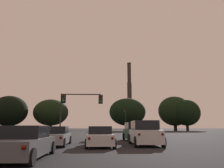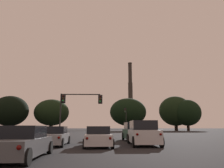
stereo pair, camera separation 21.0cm
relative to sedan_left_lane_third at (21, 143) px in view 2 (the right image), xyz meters
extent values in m
cube|color=#4C4F54|center=(0.00, -0.05, -0.14)|extent=(1.97, 4.66, 0.70)
cube|color=black|center=(-0.01, 0.18, 0.48)|extent=(1.70, 2.26, 0.55)
cylinder|color=black|center=(-0.95, 1.81, -0.35)|extent=(0.24, 0.65, 0.64)
cylinder|color=black|center=(0.81, 1.88, -0.35)|extent=(0.24, 0.65, 0.64)
cylinder|color=black|center=(0.95, -1.92, -0.35)|extent=(0.24, 0.65, 0.64)
sphere|color=#500705|center=(0.81, -2.34, 0.01)|extent=(0.17, 0.17, 0.17)
cube|color=#0F3823|center=(6.70, 12.92, 0.02)|extent=(2.14, 4.88, 0.95)
cube|color=black|center=(6.70, 13.04, 0.84)|extent=(1.90, 2.88, 0.70)
cylinder|color=black|center=(5.68, 14.80, -0.29)|extent=(0.25, 0.77, 0.76)
cylinder|color=black|center=(7.56, 14.88, -0.29)|extent=(0.25, 0.77, 0.76)
cylinder|color=black|center=(5.85, 10.95, -0.29)|extent=(0.25, 0.77, 0.76)
cylinder|color=black|center=(7.73, 11.03, -0.29)|extent=(0.25, 0.77, 0.76)
sphere|color=#500705|center=(6.03, 10.46, 0.23)|extent=(0.17, 0.17, 0.17)
sphere|color=#500705|center=(7.59, 10.53, 0.23)|extent=(0.17, 0.17, 0.17)
cube|color=silver|center=(6.63, 7.08, 0.02)|extent=(1.96, 4.82, 0.95)
cube|color=black|center=(6.64, 7.20, 0.84)|extent=(1.80, 2.81, 0.70)
cylinder|color=black|center=(5.71, 9.01, -0.29)|extent=(0.23, 0.76, 0.76)
cylinder|color=black|center=(7.59, 9.00, -0.29)|extent=(0.23, 0.76, 0.76)
cylinder|color=black|center=(5.68, 5.16, -0.29)|extent=(0.23, 0.76, 0.76)
cylinder|color=black|center=(7.56, 5.15, -0.29)|extent=(0.23, 0.76, 0.76)
sphere|color=#500705|center=(5.83, 4.67, 0.23)|extent=(0.17, 0.17, 0.17)
sphere|color=#500705|center=(7.39, 4.65, 0.23)|extent=(0.17, 0.17, 0.17)
cube|color=#0F3823|center=(3.21, 13.27, -0.14)|extent=(1.85, 4.62, 0.70)
cube|color=black|center=(3.21, 13.50, 0.48)|extent=(1.65, 2.22, 0.55)
cylinder|color=black|center=(2.31, 15.16, -0.35)|extent=(0.23, 0.64, 0.64)
cylinder|color=black|center=(4.07, 15.18, -0.35)|extent=(0.23, 0.64, 0.64)
cylinder|color=black|center=(2.36, 11.36, -0.35)|extent=(0.23, 0.64, 0.64)
cylinder|color=black|center=(4.12, 11.38, -0.35)|extent=(0.23, 0.64, 0.64)
sphere|color=#500705|center=(2.52, 10.94, 0.01)|extent=(0.17, 0.17, 0.17)
sphere|color=#500705|center=(3.96, 10.96, 0.01)|extent=(0.17, 0.17, 0.17)
cube|color=silver|center=(3.20, 6.14, -0.14)|extent=(2.02, 4.68, 0.70)
cube|color=black|center=(3.19, 6.37, 0.48)|extent=(1.72, 2.28, 0.55)
cylinder|color=black|center=(2.23, 8.00, -0.35)|extent=(0.25, 0.65, 0.64)
cylinder|color=black|center=(3.99, 8.08, -0.35)|extent=(0.25, 0.65, 0.64)
cylinder|color=black|center=(2.41, 4.20, -0.35)|extent=(0.25, 0.65, 0.64)
cylinder|color=black|center=(4.17, 4.28, -0.35)|extent=(0.25, 0.65, 0.64)
sphere|color=#500705|center=(2.59, 3.79, 0.01)|extent=(0.17, 0.17, 0.17)
sphere|color=#500705|center=(4.03, 3.86, 0.01)|extent=(0.17, 0.17, 0.17)
cube|color=gray|center=(-0.19, 7.12, -0.14)|extent=(2.01, 4.68, 0.70)
cube|color=black|center=(-0.20, 7.35, 0.48)|extent=(1.72, 2.27, 0.55)
cylinder|color=black|center=(-1.16, 8.98, -0.35)|extent=(0.25, 0.65, 0.64)
cylinder|color=black|center=(0.60, 9.06, -0.35)|extent=(0.25, 0.65, 0.64)
cylinder|color=black|center=(-0.98, 5.18, -0.35)|extent=(0.25, 0.65, 0.64)
cylinder|color=black|center=(0.78, 5.26, -0.35)|extent=(0.25, 0.65, 0.64)
sphere|color=#500705|center=(-0.80, 4.77, 0.01)|extent=(0.17, 0.17, 0.17)
sphere|color=#500705|center=(0.64, 4.83, 0.01)|extent=(0.17, 0.17, 0.17)
cylinder|color=black|center=(-2.37, 19.52, 2.27)|extent=(0.18, 0.18, 5.87)
cylinder|color=black|center=(-2.37, 19.52, -0.62)|extent=(0.40, 0.40, 0.10)
cube|color=#282828|center=(-2.08, 19.52, 4.53)|extent=(0.34, 0.34, 1.04)
cube|color=black|center=(-2.08, 19.70, 4.53)|extent=(0.58, 0.03, 1.25)
sphere|color=#320504|center=(-2.08, 19.33, 4.85)|extent=(0.22, 0.22, 0.22)
sphere|color=#352604|center=(-2.08, 19.33, 4.53)|extent=(0.22, 0.22, 0.22)
sphere|color=green|center=(-2.08, 19.33, 4.21)|extent=(0.22, 0.22, 0.22)
cylinder|color=black|center=(0.30, 19.52, 5.10)|extent=(5.33, 0.14, 0.14)
sphere|color=black|center=(-2.37, 19.52, 5.10)|extent=(0.18, 0.18, 0.18)
cube|color=#282828|center=(2.96, 19.52, 4.46)|extent=(0.34, 0.34, 1.04)
cube|color=black|center=(2.96, 19.70, 4.46)|extent=(0.58, 0.03, 1.25)
sphere|color=#320504|center=(2.96, 19.33, 4.78)|extent=(0.22, 0.22, 0.22)
sphere|color=#352604|center=(2.96, 19.33, 4.46)|extent=(0.22, 0.22, 0.22)
sphere|color=green|center=(2.96, 19.33, 4.14)|extent=(0.22, 0.22, 0.22)
cylinder|color=black|center=(9.26, 49.90, 2.66)|extent=(0.18, 0.18, 6.66)
cylinder|color=black|center=(9.26, 49.90, -0.62)|extent=(0.40, 0.40, 0.10)
cube|color=#282828|center=(8.97, 49.90, 5.32)|extent=(0.34, 0.34, 1.04)
cube|color=black|center=(8.97, 50.08, 5.32)|extent=(0.58, 0.03, 1.25)
sphere|color=#320504|center=(8.97, 49.71, 5.64)|extent=(0.22, 0.22, 0.22)
sphere|color=#352604|center=(8.97, 49.71, 5.32)|extent=(0.22, 0.22, 0.22)
sphere|color=green|center=(8.97, 49.71, 5.00)|extent=(0.22, 0.22, 0.22)
cylinder|color=#2B2722|center=(23.95, 168.27, 0.99)|extent=(6.83, 6.83, 3.32)
cylinder|color=#332D28|center=(23.95, 168.27, 11.31)|extent=(4.27, 4.27, 17.32)
cylinder|color=#332D28|center=(23.95, 168.27, 28.63)|extent=(3.67, 3.67, 17.32)
cylinder|color=#332D28|center=(23.95, 168.27, 45.96)|extent=(3.07, 3.07, 17.32)
cylinder|color=#38322C|center=(23.95, 168.27, 54.27)|extent=(3.44, 3.44, 0.70)
cylinder|color=black|center=(32.03, 78.50, 1.05)|extent=(1.31, 1.31, 3.44)
ellipsoid|color=black|center=(32.03, 78.50, 7.25)|extent=(13.12, 11.80, 11.93)
cylinder|color=black|center=(12.21, 73.77, 0.93)|extent=(1.39, 1.39, 3.21)
ellipsoid|color=black|center=(12.21, 73.77, 6.47)|extent=(13.87, 12.48, 10.49)
cylinder|color=black|center=(-30.78, 69.77, 0.88)|extent=(1.29, 1.29, 3.10)
ellipsoid|color=black|center=(-30.78, 69.77, 6.48)|extent=(12.90, 11.61, 10.80)
cylinder|color=black|center=(35.60, 74.94, 0.93)|extent=(1.06, 1.06, 3.19)
ellipsoid|color=black|center=(35.60, 74.94, 6.32)|extent=(10.60, 9.54, 10.13)
cylinder|color=black|center=(-17.20, 74.98, 0.93)|extent=(1.32, 1.32, 3.20)
ellipsoid|color=black|center=(-17.20, 74.98, 6.30)|extent=(13.22, 11.90, 10.03)
camera|label=1|loc=(3.54, -10.09, 0.69)|focal=35.00mm
camera|label=2|loc=(3.75, -10.09, 0.69)|focal=35.00mm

